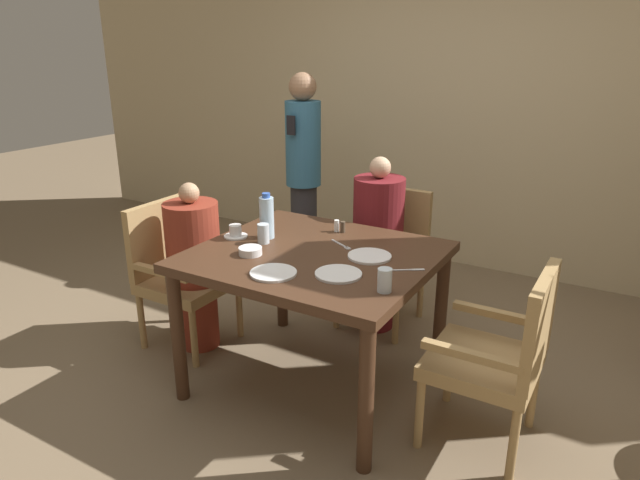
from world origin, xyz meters
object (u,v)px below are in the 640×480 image
teacup_with_saucer (236,232)px  plate_main_right (273,273)px  chair_far_side (386,252)px  diner_in_far_chair (378,243)px  standing_host (303,171)px  diner_in_left_chair (195,265)px  glass_tall_near (385,280)px  plate_main_left (370,256)px  bowl_small (250,251)px  chair_left_side (178,269)px  plate_dessert_center (338,274)px  chair_right_side (501,352)px  glass_tall_mid (263,234)px  water_bottle (267,217)px

teacup_with_saucer → plate_main_right: bearing=-34.4°
chair_far_side → teacup_with_saucer: size_ratio=6.75×
chair_far_side → diner_in_far_chair: size_ratio=0.78×
standing_host → teacup_with_saucer: bearing=-74.0°
diner_in_left_chair → plate_main_right: (0.82, -0.35, 0.25)m
diner_in_left_chair → glass_tall_near: bearing=-11.0°
chair_far_side → diner_in_far_chair: 0.17m
plate_main_right → glass_tall_near: bearing=9.0°
standing_host → plate_main_left: standing_host is taller
diner_in_far_chair → teacup_with_saucer: bearing=-122.4°
bowl_small → chair_left_side: bearing=164.7°
plate_dessert_center → teacup_with_saucer: bearing=165.8°
diner_in_far_chair → plate_main_left: bearing=-68.6°
chair_right_side → glass_tall_mid: 1.33m
chair_far_side → standing_host: size_ratio=0.56×
glass_tall_near → bowl_small: bearing=175.1°
teacup_with_saucer → plate_main_left: bearing=6.7°
glass_tall_near → chair_far_side: bearing=113.3°
standing_host → diner_in_far_chair: bearing=-30.8°
chair_right_side → plate_main_right: 1.10m
glass_tall_near → plate_main_left: bearing=124.6°
diner_in_left_chair → chair_right_side: size_ratio=1.17×
diner_in_left_chair → glass_tall_near: 1.40m
diner_in_left_chair → diner_in_far_chair: (0.84, 0.78, 0.05)m
plate_dessert_center → glass_tall_mid: size_ratio=2.07×
diner_in_far_chair → standing_host: bearing=149.2°
plate_main_right → diner_in_far_chair: bearing=89.0°
diner_in_far_chair → teacup_with_saucer: diner_in_far_chair is taller
standing_host → glass_tall_near: 2.09m
diner_in_far_chair → chair_far_side: bearing=90.0°
bowl_small → plate_main_left: bearing=26.8°
diner_in_left_chair → chair_right_side: 1.82m
diner_in_left_chair → glass_tall_near: diner_in_left_chair is taller
standing_host → water_bottle: 1.35m
chair_left_side → plate_main_right: 1.06m
chair_far_side → plate_main_left: (0.27, -0.84, 0.30)m
chair_left_side → chair_far_side: (0.98, 0.92, 0.00)m
glass_tall_near → chair_right_side: bearing=29.1°
diner_in_far_chair → bowl_small: diner_in_far_chair is taller
diner_in_left_chair → glass_tall_mid: size_ratio=9.78×
plate_dessert_center → glass_tall_mid: bearing=161.7°
standing_host → plate_main_left: 1.69m
chair_right_side → standing_host: (-1.86, 1.30, 0.37)m
chair_right_side → water_bottle: water_bottle is taller
plate_main_right → glass_tall_near: size_ratio=2.07×
bowl_small → glass_tall_mid: 0.18m
teacup_with_saucer → plate_dessert_center: bearing=-14.2°
glass_tall_near → glass_tall_mid: same height
diner_in_left_chair → teacup_with_saucer: diner_in_left_chair is taller
standing_host → bowl_small: (0.62, -1.50, -0.06)m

